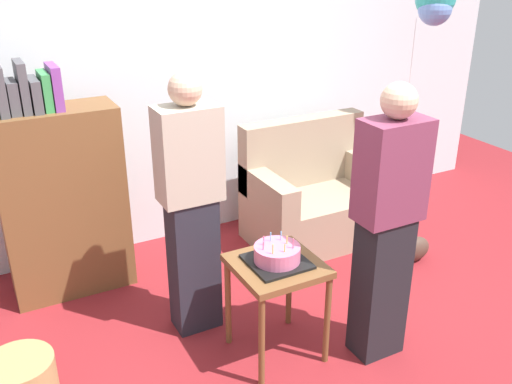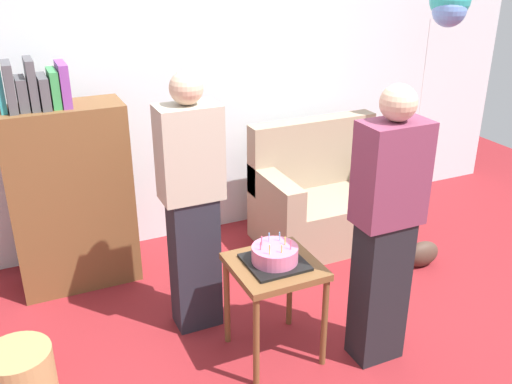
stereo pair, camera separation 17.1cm
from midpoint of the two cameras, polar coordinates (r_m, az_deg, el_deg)
The scene contains 11 objects.
ground_plane at distance 3.47m, azimuth 6.27°, elevation -17.18°, with size 8.00×8.00×0.00m, color maroon.
wall_back at distance 4.55m, azimuth -7.74°, elevation 11.89°, with size 6.00×0.10×2.70m, color silver.
couch at distance 4.69m, azimuth 4.79°, elevation -0.61°, with size 1.10×0.70×0.96m.
bookshelf at distance 4.07m, azimuth -19.91°, elevation -0.54°, with size 0.80×0.36×1.61m.
side_table at distance 3.28m, azimuth 0.56°, elevation -8.51°, with size 0.48×0.48×0.61m.
birthday_cake at distance 3.20m, azimuth 0.57°, elevation -6.32°, with size 0.32×0.32×0.17m.
person_blowing_candles at distance 3.40m, azimuth -7.92°, elevation -1.47°, with size 0.36×0.22×1.63m.
person_holding_cake at distance 3.20m, azimuth 11.35°, elevation -3.37°, with size 0.36×0.22×1.63m.
wicker_basket at distance 3.40m, azimuth -23.67°, elevation -17.15°, with size 0.36×0.36×0.30m, color #A88451.
handbag at distance 4.55m, azimuth 14.39°, elevation -5.56°, with size 0.28×0.14×0.20m, color #473328.
balloon_bunch at distance 4.71m, azimuth 16.39°, elevation 17.67°, with size 0.30×0.30×2.02m.
Camera 1 is at (-1.62, -2.09, 2.26)m, focal length 40.18 mm.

